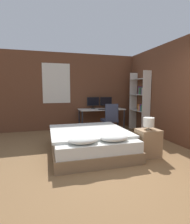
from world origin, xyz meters
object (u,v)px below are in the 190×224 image
Objects in this scene: desk at (101,111)px; monitor_right at (106,102)px; monitor_left at (93,102)px; keyboard at (103,109)px; bookshelf at (141,99)px; office_chair at (110,122)px; nightstand at (148,143)px; computer_mouse at (111,109)px; bedside_lamp at (149,122)px; bed at (90,141)px.

monitor_right reaches higher than desk.
monitor_left is 0.57m from keyboard.
desk is 0.80× the size of bookshelf.
keyboard is 0.66m from office_chair.
computer_mouse is (0.10, 2.50, 0.47)m from nightstand.
office_chair is at bearing -102.19° from monitor_right.
desk is at bearing 93.44° from bedside_lamp.
nightstand is at bearing -27.82° from bed.
nightstand is at bearing 0.00° from bedside_lamp.
monitor_right is at bearing 61.40° from keyboard.
bookshelf is at bearing 6.66° from office_chair.
desk is 23.03× the size of computer_mouse.
keyboard is at bearing 93.75° from bedside_lamp.
monitor_left is 6.47× the size of computer_mouse.
bed is 3.44× the size of nightstand.
monitor_right is 1.29m from bookshelf.
bookshelf is (1.02, 2.08, 0.82)m from nightstand.
monitor_left reaches higher than nightstand.
office_chair reaches higher than bedside_lamp.
bed is 4.39× the size of monitor_right.
bedside_lamp is 1.98m from office_chair.
computer_mouse is (1.23, 1.91, 0.52)m from bed.
bedside_lamp is 0.56× the size of monitor_right.
bookshelf is at bearing 63.90° from bedside_lamp.
monitor_left is at bearing 105.45° from office_chair.
keyboard is at bearing -61.40° from monitor_left.
monitor_right is 1.19m from office_chair.
desk is 0.46m from monitor_left.
monitor_left is at bearing 137.27° from desk.
monitor_right is 0.22× the size of bookshelf.
bed is 0.98× the size of bookshelf.
keyboard is (-0.00, -0.23, 0.09)m from desk.
keyboard is 1.31m from bookshelf.
monitor_left and monitor_right have the same top height.
keyboard is at bearing 63.15° from bed.
bookshelf is (1.15, 0.13, 0.71)m from office_chair.
nightstand is 0.58× the size of office_chair.
nightstand is 2.76m from desk.
monitor_right is (0.08, 2.96, 0.25)m from bedside_lamp.
monitor_right is at bearing 88.36° from nightstand.
nightstand is 8.26× the size of computer_mouse.
nightstand is 0.29× the size of bookshelf.
computer_mouse is at bearing -41.53° from monitor_left.
monitor_left is (0.72, 2.36, 0.73)m from bed.
bedside_lamp is 0.16× the size of desk.
monitor_left is at bearing 148.60° from bookshelf.
office_chair is at bearing -74.55° from monitor_left.
desk is 1.42m from bookshelf.
desk is 3.56× the size of monitor_right.
keyboard is (0.25, -0.46, -0.23)m from monitor_left.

